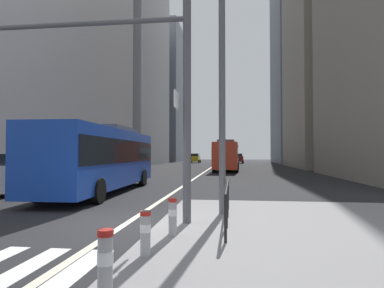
{
  "coord_description": "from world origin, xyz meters",
  "views": [
    {
      "loc": [
        2.95,
        -8.83,
        1.96
      ],
      "look_at": [
        -1.43,
        26.72,
        2.99
      ],
      "focal_mm": 30.81,
      "sensor_mm": 36.0,
      "label": 1
    }
  ],
  "objects_px": {
    "city_bus_red_receding": "(227,154)",
    "traffic_signal_gantry": "(102,73)",
    "city_bus_red_distant": "(230,154)",
    "car_oncoming_mid": "(195,158)",
    "car_receding_far": "(230,158)",
    "bollard_right": "(173,215)",
    "street_lamp_post": "(222,44)",
    "city_bus_blue_oncoming": "(102,156)",
    "car_receding_near": "(238,158)",
    "bollard_front": "(105,263)",
    "bollard_left": "(145,231)"
  },
  "relations": [
    {
      "from": "car_receding_near",
      "to": "bollard_right",
      "type": "bearing_deg",
      "value": -92.34
    },
    {
      "from": "city_bus_red_receding",
      "to": "bollard_front",
      "type": "distance_m",
      "value": 34.09
    },
    {
      "from": "car_receding_far",
      "to": "bollard_right",
      "type": "relative_size",
      "value": 5.45
    },
    {
      "from": "city_bus_red_distant",
      "to": "car_oncoming_mid",
      "type": "relative_size",
      "value": 2.59
    },
    {
      "from": "city_bus_red_receding",
      "to": "bollard_front",
      "type": "height_order",
      "value": "city_bus_red_receding"
    },
    {
      "from": "city_bus_red_receding",
      "to": "city_bus_red_distant",
      "type": "height_order",
      "value": "same"
    },
    {
      "from": "city_bus_red_distant",
      "to": "traffic_signal_gantry",
      "type": "relative_size",
      "value": 1.59
    },
    {
      "from": "bollard_front",
      "to": "city_bus_red_receding",
      "type": "bearing_deg",
      "value": 88.51
    },
    {
      "from": "city_bus_blue_oncoming",
      "to": "city_bus_red_receding",
      "type": "distance_m",
      "value": 22.84
    },
    {
      "from": "bollard_front",
      "to": "bollard_left",
      "type": "height_order",
      "value": "bollard_front"
    },
    {
      "from": "city_bus_red_distant",
      "to": "car_receding_far",
      "type": "bearing_deg",
      "value": 90.35
    },
    {
      "from": "car_oncoming_mid",
      "to": "street_lamp_post",
      "type": "relative_size",
      "value": 0.53
    },
    {
      "from": "street_lamp_post",
      "to": "city_bus_blue_oncoming",
      "type": "bearing_deg",
      "value": 136.55
    },
    {
      "from": "car_oncoming_mid",
      "to": "traffic_signal_gantry",
      "type": "distance_m",
      "value": 59.64
    },
    {
      "from": "city_bus_red_receding",
      "to": "bollard_right",
      "type": "height_order",
      "value": "city_bus_red_receding"
    },
    {
      "from": "car_receding_near",
      "to": "bollard_left",
      "type": "relative_size",
      "value": 5.71
    },
    {
      "from": "traffic_signal_gantry",
      "to": "car_oncoming_mid",
      "type": "bearing_deg",
      "value": 94.02
    },
    {
      "from": "traffic_signal_gantry",
      "to": "car_receding_near",
      "type": "bearing_deg",
      "value": 85.42
    },
    {
      "from": "city_bus_blue_oncoming",
      "to": "car_oncoming_mid",
      "type": "relative_size",
      "value": 2.62
    },
    {
      "from": "city_bus_red_receding",
      "to": "traffic_signal_gantry",
      "type": "height_order",
      "value": "traffic_signal_gantry"
    },
    {
      "from": "car_receding_far",
      "to": "bollard_right",
      "type": "height_order",
      "value": "car_receding_far"
    },
    {
      "from": "traffic_signal_gantry",
      "to": "bollard_right",
      "type": "distance_m",
      "value": 4.4
    },
    {
      "from": "city_bus_red_distant",
      "to": "bollard_left",
      "type": "distance_m",
      "value": 51.11
    },
    {
      "from": "car_receding_far",
      "to": "car_receding_near",
      "type": "bearing_deg",
      "value": -10.66
    },
    {
      "from": "bollard_front",
      "to": "bollard_right",
      "type": "distance_m",
      "value": 3.37
    },
    {
      "from": "city_bus_blue_oncoming",
      "to": "bollard_left",
      "type": "xyz_separation_m",
      "value": [
        4.94,
        -10.09,
        -1.24
      ]
    },
    {
      "from": "city_bus_red_distant",
      "to": "car_receding_far",
      "type": "height_order",
      "value": "city_bus_red_distant"
    },
    {
      "from": "city_bus_blue_oncoming",
      "to": "bollard_right",
      "type": "height_order",
      "value": "city_bus_blue_oncoming"
    },
    {
      "from": "city_bus_red_distant",
      "to": "bollard_right",
      "type": "xyz_separation_m",
      "value": [
        -0.96,
        -49.6,
        -1.23
      ]
    },
    {
      "from": "bollard_left",
      "to": "street_lamp_post",
      "type": "bearing_deg",
      "value": 73.87
    },
    {
      "from": "street_lamp_post",
      "to": "bollard_left",
      "type": "bearing_deg",
      "value": -106.13
    },
    {
      "from": "city_bus_red_receding",
      "to": "bollard_left",
      "type": "distance_m",
      "value": 32.21
    },
    {
      "from": "traffic_signal_gantry",
      "to": "bollard_left",
      "type": "height_order",
      "value": "traffic_signal_gantry"
    },
    {
      "from": "city_bus_red_distant",
      "to": "car_receding_near",
      "type": "bearing_deg",
      "value": 81.51
    },
    {
      "from": "city_bus_red_receding",
      "to": "bollard_front",
      "type": "xyz_separation_m",
      "value": [
        -0.89,
        -34.05,
        -1.19
      ]
    },
    {
      "from": "bollard_left",
      "to": "bollard_right",
      "type": "height_order",
      "value": "bollard_right"
    },
    {
      "from": "city_bus_red_distant",
      "to": "street_lamp_post",
      "type": "height_order",
      "value": "street_lamp_post"
    },
    {
      "from": "bollard_front",
      "to": "street_lamp_post",
      "type": "bearing_deg",
      "value": 78.78
    },
    {
      "from": "street_lamp_post",
      "to": "bollard_front",
      "type": "xyz_separation_m",
      "value": [
        -1.22,
        -6.13,
        -4.64
      ]
    },
    {
      "from": "car_receding_near",
      "to": "street_lamp_post",
      "type": "height_order",
      "value": "street_lamp_post"
    },
    {
      "from": "city_bus_blue_oncoming",
      "to": "car_receding_far",
      "type": "distance_m",
      "value": 51.5
    },
    {
      "from": "bollard_front",
      "to": "car_oncoming_mid",
      "type": "bearing_deg",
      "value": 95.51
    },
    {
      "from": "city_bus_blue_oncoming",
      "to": "car_receding_near",
      "type": "height_order",
      "value": "city_bus_blue_oncoming"
    },
    {
      "from": "car_oncoming_mid",
      "to": "car_receding_near",
      "type": "distance_m",
      "value": 8.93
    },
    {
      "from": "city_bus_red_distant",
      "to": "bollard_right",
      "type": "relative_size",
      "value": 13.47
    },
    {
      "from": "city_bus_red_distant",
      "to": "car_oncoming_mid",
      "type": "bearing_deg",
      "value": 123.37
    },
    {
      "from": "city_bus_red_receding",
      "to": "car_oncoming_mid",
      "type": "relative_size",
      "value": 2.76
    },
    {
      "from": "street_lamp_post",
      "to": "bollard_right",
      "type": "distance_m",
      "value": 5.52
    },
    {
      "from": "city_bus_red_distant",
      "to": "traffic_signal_gantry",
      "type": "height_order",
      "value": "traffic_signal_gantry"
    },
    {
      "from": "traffic_signal_gantry",
      "to": "city_bus_red_receding",
      "type": "bearing_deg",
      "value": 84.35
    }
  ]
}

